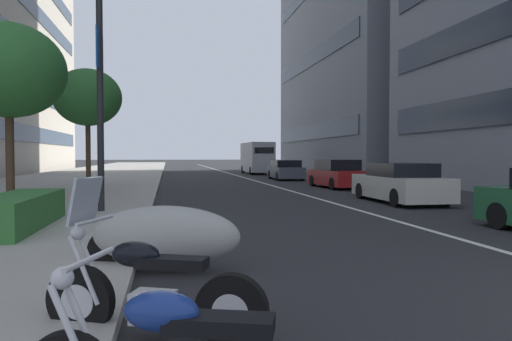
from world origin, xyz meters
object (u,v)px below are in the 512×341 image
(car_mid_block_traffic, at_px, (286,170))
(delivery_van_ahead, at_px, (257,157))
(motorcycle_nearest_camera, at_px, (149,292))
(street_lamp_with_banners, at_px, (111,34))
(street_tree_mid_sidewalk, at_px, (9,71))
(car_approaching_light, at_px, (400,184))
(street_tree_far_plaza, at_px, (88,98))
(car_lead_in_lane, at_px, (337,175))
(motorcycle_under_tarp, at_px, (164,236))

(car_mid_block_traffic, bearing_deg, delivery_van_ahead, 2.61)
(motorcycle_nearest_camera, distance_m, street_lamp_with_banners, 10.42)
(car_mid_block_traffic, xyz_separation_m, street_tree_mid_sidewalk, (-18.22, 12.43, 3.32))
(car_approaching_light, height_order, street_tree_far_plaza, street_tree_far_plaza)
(car_lead_in_lane, relative_size, street_tree_far_plaza, 0.83)
(car_lead_in_lane, distance_m, street_tree_far_plaza, 12.93)
(car_lead_in_lane, distance_m, street_lamp_with_banners, 14.87)
(car_mid_block_traffic, height_order, delivery_van_ahead, delivery_van_ahead)
(car_lead_in_lane, xyz_separation_m, car_mid_block_traffic, (8.64, 0.59, -0.03))
(motorcycle_nearest_camera, height_order, car_approaching_light, motorcycle_nearest_camera)
(motorcycle_under_tarp, bearing_deg, street_tree_mid_sidewalk, -41.61)
(car_approaching_light, bearing_deg, delivery_van_ahead, 1.79)
(motorcycle_nearest_camera, xyz_separation_m, street_tree_far_plaza, (18.19, 3.41, 3.90))
(car_mid_block_traffic, xyz_separation_m, street_tree_far_plaza, (-9.46, 11.79, 3.68))
(car_approaching_light, xyz_separation_m, street_tree_mid_sidewalk, (-1.84, 12.49, 3.31))
(car_approaching_light, relative_size, street_tree_far_plaza, 0.85)
(delivery_van_ahead, bearing_deg, street_lamp_with_banners, 160.60)
(delivery_van_ahead, relative_size, street_tree_far_plaza, 1.10)
(motorcycle_nearest_camera, relative_size, motorcycle_under_tarp, 0.87)
(delivery_van_ahead, height_order, street_tree_far_plaza, street_tree_far_plaza)
(street_lamp_with_banners, bearing_deg, delivery_van_ahead, -18.53)
(motorcycle_under_tarp, height_order, delivery_van_ahead, delivery_van_ahead)
(street_lamp_with_banners, relative_size, street_tree_far_plaza, 1.50)
(motorcycle_under_tarp, bearing_deg, street_tree_far_plaza, -59.98)
(car_mid_block_traffic, relative_size, street_tree_mid_sidewalk, 0.91)
(motorcycle_nearest_camera, relative_size, street_tree_far_plaza, 0.36)
(car_approaching_light, xyz_separation_m, street_tree_far_plaza, (6.92, 11.84, 3.67))
(motorcycle_nearest_camera, relative_size, delivery_van_ahead, 0.33)
(car_lead_in_lane, bearing_deg, street_lamp_with_banners, 131.66)
(delivery_van_ahead, xyz_separation_m, street_lamp_with_banners, (-28.85, 9.67, 3.53))
(motorcycle_under_tarp, bearing_deg, motorcycle_nearest_camera, 104.70)
(car_lead_in_lane, bearing_deg, street_tree_mid_sidewalk, 124.55)
(delivery_van_ahead, bearing_deg, street_tree_far_plaza, 148.60)
(street_lamp_with_banners, height_order, street_tree_mid_sidewalk, street_lamp_with_banners)
(street_tree_mid_sidewalk, bearing_deg, car_mid_block_traffic, -34.31)
(motorcycle_under_tarp, distance_m, street_tree_mid_sidewalk, 8.79)
(motorcycle_nearest_camera, height_order, delivery_van_ahead, delivery_van_ahead)
(motorcycle_nearest_camera, distance_m, street_tree_far_plaza, 18.91)
(car_approaching_light, height_order, street_lamp_with_banners, street_lamp_with_banners)
(car_lead_in_lane, bearing_deg, car_approaching_light, 174.24)
(car_approaching_light, height_order, street_tree_mid_sidewalk, street_tree_mid_sidewalk)
(street_tree_far_plaza, bearing_deg, delivery_van_ahead, -30.53)
(car_mid_block_traffic, height_order, street_lamp_with_banners, street_lamp_with_banners)
(street_lamp_with_banners, bearing_deg, car_approaching_light, -78.27)
(motorcycle_under_tarp, relative_size, street_tree_mid_sidewalk, 0.45)
(street_tree_mid_sidewalk, distance_m, street_tree_far_plaza, 8.79)
(car_lead_in_lane, relative_size, car_mid_block_traffic, 0.98)
(delivery_van_ahead, distance_m, street_lamp_with_banners, 30.63)
(motorcycle_under_tarp, distance_m, delivery_van_ahead, 36.53)
(motorcycle_nearest_camera, xyz_separation_m, street_tree_mid_sidewalk, (9.43, 4.05, 3.54))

